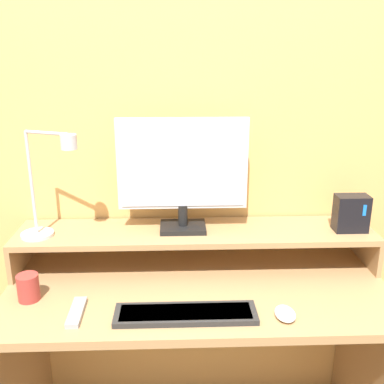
# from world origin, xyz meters

# --- Properties ---
(wall_back) EXTENTS (6.00, 0.05, 2.50)m
(wall_back) POSITION_xyz_m (0.00, 0.64, 1.25)
(wall_back) COLOR #E5AD60
(wall_back) RESTS_ON ground_plane
(desk) EXTENTS (1.37, 0.61, 0.75)m
(desk) POSITION_xyz_m (0.00, 0.30, 0.54)
(desk) COLOR #A87F51
(desk) RESTS_ON ground_plane
(monitor_shelf) EXTENTS (1.37, 0.27, 0.15)m
(monitor_shelf) POSITION_xyz_m (0.00, 0.47, 0.87)
(monitor_shelf) COLOR #A87F51
(monitor_shelf) RESTS_ON desk
(monitor) EXTENTS (0.48, 0.13, 0.43)m
(monitor) POSITION_xyz_m (-0.05, 0.48, 1.13)
(monitor) COLOR black
(monitor) RESTS_ON monitor_shelf
(desk_lamp) EXTENTS (0.25, 0.15, 0.40)m
(desk_lamp) POSITION_xyz_m (-0.53, 0.42, 1.09)
(desk_lamp) COLOR silver
(desk_lamp) RESTS_ON monitor_shelf
(router_dock) EXTENTS (0.12, 0.07, 0.14)m
(router_dock) POSITION_xyz_m (0.59, 0.45, 0.97)
(router_dock) COLOR black
(router_dock) RESTS_ON monitor_shelf
(keyboard) EXTENTS (0.45, 0.12, 0.02)m
(keyboard) POSITION_xyz_m (-0.05, 0.12, 0.76)
(keyboard) COLOR #282828
(keyboard) RESTS_ON desk
(mouse) EXTENTS (0.07, 0.10, 0.03)m
(mouse) POSITION_xyz_m (0.27, 0.10, 0.76)
(mouse) COLOR white
(mouse) RESTS_ON desk
(remote_control) EXTENTS (0.04, 0.16, 0.02)m
(remote_control) POSITION_xyz_m (-0.40, 0.15, 0.75)
(remote_control) COLOR #99999E
(remote_control) RESTS_ON desk
(mug) EXTENTS (0.07, 0.07, 0.09)m
(mug) POSITION_xyz_m (-0.58, 0.24, 0.79)
(mug) COLOR #9E332D
(mug) RESTS_ON desk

